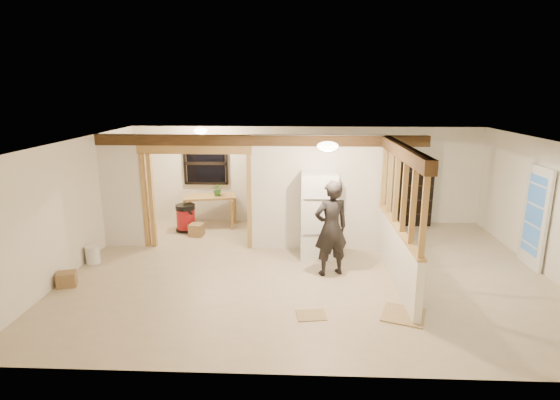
{
  "coord_description": "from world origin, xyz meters",
  "views": [
    {
      "loc": [
        -0.2,
        -7.93,
        3.42
      ],
      "look_at": [
        -0.55,
        0.4,
        1.3
      ],
      "focal_mm": 28.0,
      "sensor_mm": 36.0,
      "label": 1
    }
  ],
  "objects_px": {
    "woman": "(331,228)",
    "work_table": "(211,211)",
    "shop_vac": "(186,218)",
    "refrigerator": "(319,215)",
    "bookshelf": "(415,194)"
  },
  "relations": [
    {
      "from": "woman",
      "to": "work_table",
      "type": "height_order",
      "value": "woman"
    },
    {
      "from": "woman",
      "to": "work_table",
      "type": "bearing_deg",
      "value": -65.9
    },
    {
      "from": "work_table",
      "to": "shop_vac",
      "type": "relative_size",
      "value": 1.89
    },
    {
      "from": "work_table",
      "to": "shop_vac",
      "type": "bearing_deg",
      "value": -154.94
    },
    {
      "from": "refrigerator",
      "to": "woman",
      "type": "bearing_deg",
      "value": -78.89
    },
    {
      "from": "refrigerator",
      "to": "bookshelf",
      "type": "relative_size",
      "value": 1.07
    },
    {
      "from": "refrigerator",
      "to": "woman",
      "type": "height_order",
      "value": "woman"
    },
    {
      "from": "refrigerator",
      "to": "shop_vac",
      "type": "xyz_separation_m",
      "value": [
        -3.2,
        1.52,
        -0.55
      ]
    },
    {
      "from": "refrigerator",
      "to": "shop_vac",
      "type": "relative_size",
      "value": 2.62
    },
    {
      "from": "woman",
      "to": "shop_vac",
      "type": "distance_m",
      "value": 4.24
    },
    {
      "from": "bookshelf",
      "to": "shop_vac",
      "type": "bearing_deg",
      "value": -172.69
    },
    {
      "from": "woman",
      "to": "shop_vac",
      "type": "height_order",
      "value": "woman"
    },
    {
      "from": "woman",
      "to": "bookshelf",
      "type": "xyz_separation_m",
      "value": [
        2.37,
        3.22,
        -0.08
      ]
    },
    {
      "from": "woman",
      "to": "shop_vac",
      "type": "xyz_separation_m",
      "value": [
        -3.39,
        2.48,
        -0.57
      ]
    },
    {
      "from": "work_table",
      "to": "bookshelf",
      "type": "height_order",
      "value": "bookshelf"
    }
  ]
}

